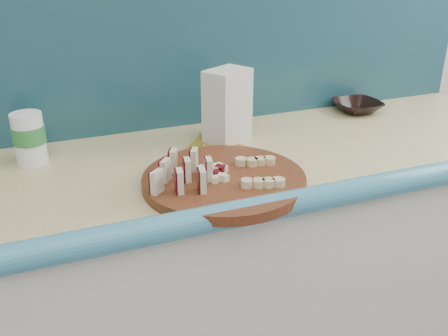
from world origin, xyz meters
TOP-DOWN VIEW (x-y plane):
  - kitchen_counter at (0.10, 1.50)m, footprint 2.20×0.63m
  - backsplash at (0.10, 1.79)m, footprint 2.20×0.02m
  - cutting_board at (0.15, 1.34)m, footprint 0.49×0.49m
  - apple_wedges at (0.05, 1.34)m, footprint 0.15×0.17m
  - apple_chunks at (0.12, 1.35)m, footprint 0.06×0.06m
  - banana_slices at (0.23, 1.31)m, footprint 0.13×0.16m
  - brown_bowl at (0.77, 1.69)m, footprint 0.16×0.16m
  - flour_bag at (0.26, 1.60)m, footprint 0.15×0.14m
  - canister at (-0.27, 1.64)m, footprint 0.08×0.08m
  - banana_peel at (0.21, 1.59)m, footprint 0.20×0.17m

SIDE VIEW (x-z plane):
  - kitchen_counter at x=0.10m, z-range 0.00..0.91m
  - banana_peel at x=0.21m, z-range 0.91..0.92m
  - cutting_board at x=0.15m, z-range 0.91..0.93m
  - brown_bowl at x=0.77m, z-range 0.91..0.95m
  - banana_slices at x=0.23m, z-range 0.93..0.95m
  - apple_chunks at x=0.12m, z-range 0.93..0.95m
  - apple_wedges at x=0.05m, z-range 0.93..0.99m
  - canister at x=-0.27m, z-range 0.91..1.05m
  - flour_bag at x=0.26m, z-range 0.91..1.12m
  - backsplash at x=0.10m, z-range 0.91..1.41m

